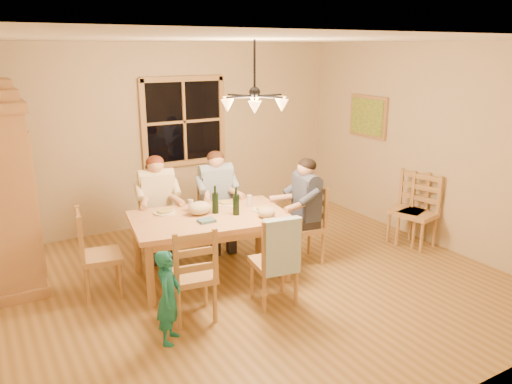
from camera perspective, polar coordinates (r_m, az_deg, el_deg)
floor at (r=5.89m, az=-0.15°, el=-10.23°), size 5.50×5.50×0.00m
ceiling at (r=5.28m, az=-0.17°, el=17.07°), size 5.50×5.00×0.02m
wall_back at (r=7.65m, az=-9.67°, el=6.38°), size 5.50×0.02×2.70m
wall_right at (r=7.18m, az=19.26°, el=5.09°), size 0.02×5.00×2.70m
window at (r=7.66m, az=-8.24°, el=7.97°), size 1.30×0.06×1.30m
painting at (r=7.94m, az=12.67°, el=8.40°), size 0.06×0.78×0.64m
chandelier at (r=5.30m, az=-0.16°, el=10.33°), size 0.77×0.68×0.71m
armoire at (r=6.25m, az=-27.20°, el=-0.11°), size 0.66×1.40×2.30m
dining_table at (r=5.79m, az=-5.29°, el=-3.67°), size 1.91×1.33×0.76m
chair_far_left at (r=6.58m, az=-11.00°, el=-4.73°), size 0.50×0.48×0.99m
chair_far_right at (r=6.76m, az=-4.45°, el=-3.92°), size 0.50×0.48×0.99m
chair_near_left at (r=5.09m, az=-7.29°, el=-11.03°), size 0.50×0.48×0.99m
chair_near_right at (r=5.34m, az=2.04°, el=-9.50°), size 0.50×0.48×0.99m
chair_end_left at (r=5.73m, az=-17.16°, el=-8.41°), size 0.48×0.50×0.99m
chair_end_right at (r=6.35m, az=5.51°, el=-5.30°), size 0.48×0.50×0.99m
adult_woman at (r=6.41m, az=-11.25°, el=-0.23°), size 0.44×0.47×0.87m
adult_plaid_man at (r=6.59m, az=-4.55°, el=0.47°), size 0.44×0.47×0.87m
adult_slate_man at (r=6.17m, az=5.65°, el=-0.65°), size 0.47×0.44×0.87m
towel at (r=5.02m, az=2.96°, el=-6.28°), size 0.39×0.16×0.58m
wine_bottle_a at (r=5.80m, az=-4.69°, el=-0.86°), size 0.08×0.08×0.33m
wine_bottle_b at (r=5.72m, az=-2.30°, el=-1.04°), size 0.08×0.08×0.33m
plate_woman at (r=5.91m, az=-10.39°, el=-2.32°), size 0.26×0.26×0.02m
plate_plaid at (r=6.15m, az=-3.43°, el=-1.35°), size 0.26×0.26×0.02m
plate_slate at (r=5.92m, az=0.86°, el=-2.02°), size 0.26×0.26×0.02m
wine_glass_a at (r=5.93m, az=-7.48°, el=-1.52°), size 0.06×0.06×0.14m
wine_glass_b at (r=6.05m, az=-0.74°, el=-1.02°), size 0.06×0.06×0.14m
cap at (r=5.67m, az=1.22°, el=-2.37°), size 0.20×0.20×0.11m
napkin at (r=5.55m, az=-5.67°, el=-3.28°), size 0.20×0.17×0.03m
cloth_bundle at (r=5.79m, az=-6.46°, el=-1.83°), size 0.28×0.22×0.15m
child at (r=4.67m, az=-9.96°, el=-11.72°), size 0.37×0.39×0.90m
chair_spare_front at (r=7.12m, az=17.86°, el=-3.62°), size 0.51×0.52×0.99m
chair_spare_back at (r=7.24m, az=16.80°, el=-3.22°), size 0.55×0.56×0.99m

